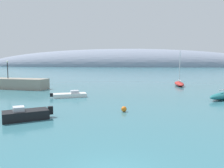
{
  "coord_description": "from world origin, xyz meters",
  "views": [
    {
      "loc": [
        1.32,
        -8.84,
        5.15
      ],
      "look_at": [
        -3.9,
        28.16,
        1.43
      ],
      "focal_mm": 35.13,
      "sensor_mm": 36.0,
      "label": 1
    }
  ],
  "objects_px": {
    "motorboat_black_foreground": "(26,114)",
    "mooring_buoy_orange": "(124,109)",
    "motorboat_white_alongside_breakwater": "(70,95)",
    "sailboat_red_outer_mooring": "(179,84)",
    "harbor_lamp_post": "(7,67)"
  },
  "relations": [
    {
      "from": "sailboat_red_outer_mooring",
      "to": "harbor_lamp_post",
      "type": "xyz_separation_m",
      "value": [
        -34.07,
        -10.08,
        3.7
      ]
    },
    {
      "from": "motorboat_black_foreground",
      "to": "mooring_buoy_orange",
      "type": "bearing_deg",
      "value": 172.07
    },
    {
      "from": "motorboat_white_alongside_breakwater",
      "to": "mooring_buoy_orange",
      "type": "relative_size",
      "value": 9.07
    },
    {
      "from": "sailboat_red_outer_mooring",
      "to": "mooring_buoy_orange",
      "type": "height_order",
      "value": "sailboat_red_outer_mooring"
    },
    {
      "from": "harbor_lamp_post",
      "to": "motorboat_white_alongside_breakwater",
      "type": "bearing_deg",
      "value": -28.78
    },
    {
      "from": "mooring_buoy_orange",
      "to": "harbor_lamp_post",
      "type": "height_order",
      "value": "harbor_lamp_post"
    },
    {
      "from": "motorboat_white_alongside_breakwater",
      "to": "mooring_buoy_orange",
      "type": "bearing_deg",
      "value": -68.34
    },
    {
      "from": "motorboat_black_foreground",
      "to": "mooring_buoy_orange",
      "type": "distance_m",
      "value": 9.54
    },
    {
      "from": "motorboat_black_foreground",
      "to": "sailboat_red_outer_mooring",
      "type": "bearing_deg",
      "value": -155.3
    },
    {
      "from": "motorboat_black_foreground",
      "to": "mooring_buoy_orange",
      "type": "height_order",
      "value": "motorboat_black_foreground"
    },
    {
      "from": "motorboat_black_foreground",
      "to": "motorboat_white_alongside_breakwater",
      "type": "relative_size",
      "value": 0.81
    },
    {
      "from": "mooring_buoy_orange",
      "to": "sailboat_red_outer_mooring",
      "type": "bearing_deg",
      "value": 70.0
    },
    {
      "from": "motorboat_black_foreground",
      "to": "harbor_lamp_post",
      "type": "bearing_deg",
      "value": -88.67
    },
    {
      "from": "sailboat_red_outer_mooring",
      "to": "motorboat_black_foreground",
      "type": "bearing_deg",
      "value": 150.07
    },
    {
      "from": "motorboat_white_alongside_breakwater",
      "to": "harbor_lamp_post",
      "type": "height_order",
      "value": "harbor_lamp_post"
    }
  ]
}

